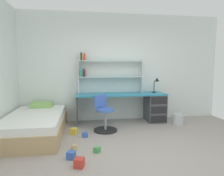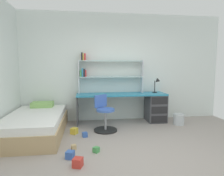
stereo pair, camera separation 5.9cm
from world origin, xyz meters
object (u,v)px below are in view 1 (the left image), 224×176
toy_block_natural_0 (74,147)px  toy_block_blue_3 (85,135)px  swivel_chair (105,117)px  toy_block_yellow_2 (74,131)px  desk (144,105)px  waste_bin (178,119)px  desk_lamp (157,83)px  toy_block_blue_5 (71,155)px  bookshelf_hutch (103,70)px  toy_block_red_4 (79,163)px  toy_block_green_1 (97,150)px  bed_platform (35,125)px

toy_block_natural_0 → toy_block_blue_3: toy_block_blue_3 is taller
swivel_chair → toy_block_yellow_2: swivel_chair is taller
desk → toy_block_blue_3: bearing=-148.9°
swivel_chair → waste_bin: (1.85, 0.19, -0.18)m
waste_bin → toy_block_yellow_2: (-2.51, -0.34, -0.07)m
toy_block_yellow_2 → desk_lamp: bearing=20.1°
desk → toy_block_blue_5: (-1.77, -1.83, -0.37)m
bookshelf_hutch → toy_block_natural_0: bearing=-111.7°
toy_block_red_4 → desk_lamp: bearing=47.5°
bookshelf_hutch → waste_bin: 2.24m
bookshelf_hutch → toy_block_green_1: bearing=-98.9°
waste_bin → toy_block_natural_0: size_ratio=3.32×
toy_block_yellow_2 → toy_block_red_4: 1.39m
desk_lamp → toy_block_blue_3: bearing=-152.4°
toy_block_yellow_2 → toy_block_blue_3: 0.31m
desk_lamp → toy_block_green_1: size_ratio=4.35×
waste_bin → toy_block_red_4: 2.94m
bookshelf_hutch → toy_block_red_4: 2.67m
toy_block_blue_5 → desk_lamp: bearing=41.8°
bookshelf_hutch → toy_block_green_1: bookshelf_hutch is taller
bed_platform → toy_block_natural_0: bed_platform is taller
toy_block_natural_0 → toy_block_yellow_2: (-0.04, 0.78, 0.02)m
toy_block_natural_0 → toy_block_blue_5: size_ratio=0.68×
swivel_chair → waste_bin: size_ratio=3.00×
toy_block_blue_5 → bookshelf_hutch: bearing=70.7°
desk_lamp → bed_platform: (-2.91, -0.72, -0.77)m
bookshelf_hutch → swivel_chair: size_ratio=2.10×
toy_block_green_1 → toy_block_blue_5: (-0.41, -0.16, 0.01)m
swivel_chair → toy_block_red_4: swivel_chair is taller
toy_block_red_4 → toy_block_blue_3: bearing=85.4°
toy_block_yellow_2 → desk: bearing=22.1°
desk → toy_block_blue_5: 2.57m
bookshelf_hutch → waste_bin: size_ratio=6.29×
toy_block_red_4 → toy_block_yellow_2: bearing=95.4°
toy_block_natural_0 → toy_block_red_4: 0.61m
swivel_chair → toy_block_blue_5: size_ratio=6.75×
desk_lamp → toy_block_blue_3: size_ratio=4.01×
bed_platform → toy_block_yellow_2: bearing=-3.7°
waste_bin → toy_block_blue_5: 2.90m
bookshelf_hutch → toy_block_red_4: size_ratio=12.78×
bookshelf_hutch → toy_block_blue_5: size_ratio=14.16×
bookshelf_hutch → desk_lamp: 1.46m
desk → toy_block_green_1: 2.19m
toy_block_green_1 → toy_block_yellow_2: bearing=113.6°
waste_bin → toy_block_red_4: (-2.38, -1.72, -0.07)m
swivel_chair → toy_block_blue_5: swivel_chair is taller
desk_lamp → waste_bin: bearing=-47.6°
desk_lamp → waste_bin: 1.05m
toy_block_blue_3 → toy_block_red_4: size_ratio=0.74×
desk_lamp → toy_block_yellow_2: bearing=-159.9°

